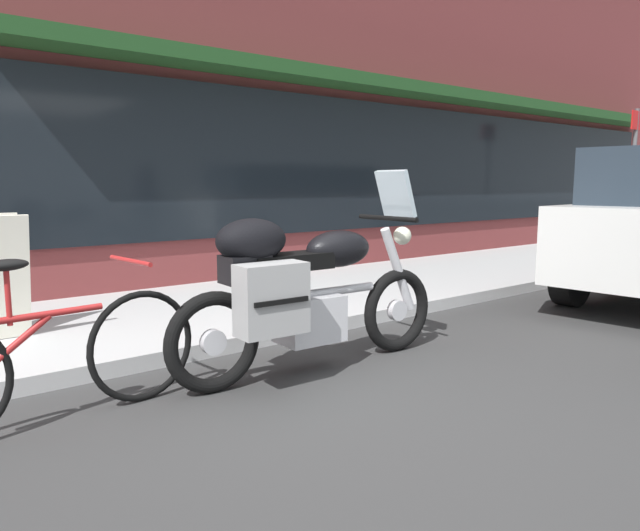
# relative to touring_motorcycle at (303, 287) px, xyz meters

# --- Properties ---
(ground_plane) EXTENTS (80.00, 80.00, 0.00)m
(ground_plane) POSITION_rel_touring_motorcycle_xyz_m (-0.15, -0.50, -0.61)
(ground_plane) COLOR #363636
(storefront_building) EXTENTS (18.74, 0.90, 7.39)m
(storefront_building) POSITION_rel_touring_motorcycle_xyz_m (5.22, 3.35, 3.00)
(storefront_building) COLOR brown
(storefront_building) RESTS_ON ground_plane
(sidewalk_curb) EXTENTS (30.00, 2.47, 0.12)m
(sidewalk_curb) POSITION_rel_touring_motorcycle_xyz_m (8.85, 1.95, -0.55)
(sidewalk_curb) COLOR #B6B6B6
(sidewalk_curb) RESTS_ON ground_plane
(touring_motorcycle) EXTENTS (2.21, 0.63, 1.40)m
(touring_motorcycle) POSITION_rel_touring_motorcycle_xyz_m (0.00, 0.00, 0.00)
(touring_motorcycle) COLOR black
(touring_motorcycle) RESTS_ON ground_plane
(parked_bicycle) EXTENTS (1.71, 0.48, 0.93)m
(parked_bicycle) POSITION_rel_touring_motorcycle_xyz_m (-1.58, 0.15, -0.24)
(parked_bicycle) COLOR black
(parked_bicycle) RESTS_ON ground_plane
(parking_sign_pole) EXTENTS (0.44, 0.07, 2.46)m
(parking_sign_pole) POSITION_rel_touring_motorcycle_xyz_m (8.48, 1.60, 0.97)
(parking_sign_pole) COLOR #59595B
(parking_sign_pole) RESTS_ON sidewalk_curb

